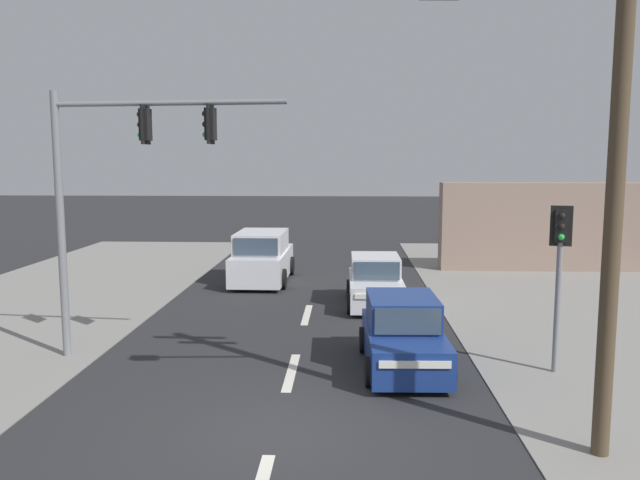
% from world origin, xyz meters
% --- Properties ---
extents(ground_plane, '(140.00, 140.00, 0.00)m').
position_xyz_m(ground_plane, '(0.00, 0.00, 0.00)').
color(ground_plane, '#28282B').
extents(lane_dash_mid, '(0.20, 2.40, 0.01)m').
position_xyz_m(lane_dash_mid, '(0.00, 3.00, 0.00)').
color(lane_dash_mid, silver).
rests_on(lane_dash_mid, ground).
extents(lane_dash_far, '(0.20, 2.40, 0.01)m').
position_xyz_m(lane_dash_far, '(0.00, 8.00, 0.00)').
color(lane_dash_far, silver).
rests_on(lane_dash_far, ground).
extents(utility_pole_foreground_right, '(3.78, 0.45, 9.56)m').
position_xyz_m(utility_pole_foreground_right, '(4.92, -0.57, 5.14)').
color(utility_pole_foreground_right, '#4C3D2B').
rests_on(utility_pole_foreground_right, ground).
extents(traffic_signal_mast, '(5.27, 0.63, 6.00)m').
position_xyz_m(traffic_signal_mast, '(-3.98, 3.74, 4.15)').
color(traffic_signal_mast, slate).
rests_on(traffic_signal_mast, ground).
extents(pedestal_signal_right_kerb, '(0.44, 0.31, 3.56)m').
position_xyz_m(pedestal_signal_right_kerb, '(5.59, 3.21, 2.42)').
color(pedestal_signal_right_kerb, slate).
rests_on(pedestal_signal_right_kerb, ground).
extents(shopfront_wall_far, '(12.00, 1.00, 3.60)m').
position_xyz_m(shopfront_wall_far, '(11.00, 16.00, 1.80)').
color(shopfront_wall_far, gray).
rests_on(shopfront_wall_far, ground).
extents(hatchback_oncoming_near, '(1.87, 3.69, 1.53)m').
position_xyz_m(hatchback_oncoming_near, '(2.40, 3.47, 0.70)').
color(hatchback_oncoming_near, navy).
rests_on(hatchback_oncoming_near, ground).
extents(suv_crossing_left, '(2.10, 4.56, 1.90)m').
position_xyz_m(suv_crossing_left, '(-1.99, 12.99, 0.88)').
color(suv_crossing_left, silver).
rests_on(suv_crossing_left, ground).
extents(hatchback_oncoming_mid, '(1.80, 3.65, 1.53)m').
position_xyz_m(hatchback_oncoming_mid, '(2.05, 9.37, 0.70)').
color(hatchback_oncoming_mid, silver).
rests_on(hatchback_oncoming_mid, ground).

